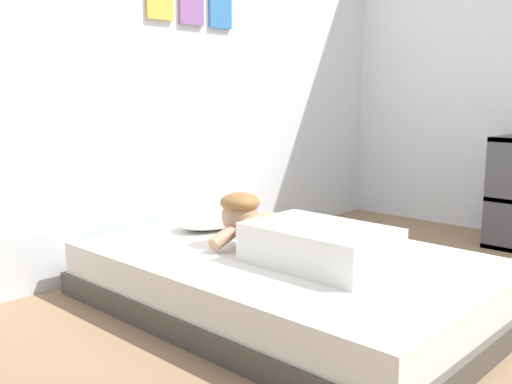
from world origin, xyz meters
TOP-DOWN VIEW (x-y plane):
  - ground_plane at (0.00, 0.00)m, footprint 11.72×11.72m
  - back_wall at (-0.00, 1.43)m, footprint 3.86×0.12m
  - side_wall_right at (1.98, 0.19)m, footprint 0.10×5.76m
  - bed at (-0.34, 0.30)m, footprint 1.31×1.99m
  - pillow at (-0.21, 0.94)m, footprint 0.52×0.32m
  - person_lying at (-0.39, 0.20)m, footprint 0.43×0.92m
  - coffee_cup at (-0.11, 0.68)m, footprint 0.12×0.09m
  - cell_phone at (-0.14, 0.46)m, footprint 0.07×0.14m

SIDE VIEW (x-z plane):
  - ground_plane at x=0.00m, z-range 0.00..0.00m
  - bed at x=-0.34m, z-range 0.00..0.27m
  - cell_phone at x=-0.14m, z-range 0.28..0.28m
  - coffee_cup at x=-0.11m, z-range 0.28..0.35m
  - pillow at x=-0.21m, z-range 0.28..0.39m
  - person_lying at x=-0.39m, z-range 0.25..0.52m
  - side_wall_right at x=1.98m, z-range 0.00..2.50m
  - back_wall at x=0.00m, z-range 0.00..2.50m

